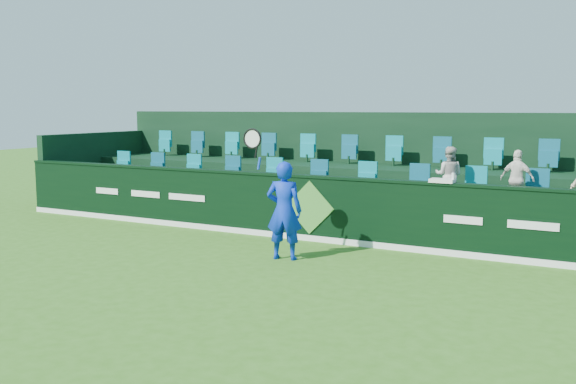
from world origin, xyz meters
The scene contains 12 objects.
ground centered at (0.00, 0.00, 0.00)m, with size 60.00×60.00×0.00m, color #336919.
sponsor_hoarding centered at (0.00, 4.00, 0.67)m, with size 16.00×0.25×1.35m.
stand_tier_front centered at (0.00, 5.10, 0.40)m, with size 16.00×2.00×0.80m, color black.
stand_tier_back centered at (0.00, 7.00, 0.65)m, with size 16.00×1.80×1.30m, color black.
stand_rear centered at (0.00, 7.44, 1.22)m, with size 16.00×4.10×2.60m.
seat_row_front centered at (0.00, 5.50, 1.10)m, with size 13.50×0.50×0.60m, color #0A838E.
seat_row_back centered at (0.00, 7.30, 1.60)m, with size 13.50×0.50×0.60m, color #0A838E.
tennis_player centered at (0.28, 2.27, 0.90)m, with size 1.18×0.57×2.39m.
spectator_left centered at (2.51, 5.12, 1.37)m, with size 0.56×0.43×1.15m, color beige.
spectator_middle centered at (3.83, 5.12, 1.36)m, with size 0.66×0.27×1.12m, color white.
towel centered at (2.67, 4.00, 1.38)m, with size 0.44×0.29×0.07m, color white.
drinks_bottle centered at (2.87, 4.00, 1.45)m, with size 0.06×0.06×0.19m, color silver.
Camera 1 is at (5.67, -7.72, 2.73)m, focal length 40.00 mm.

